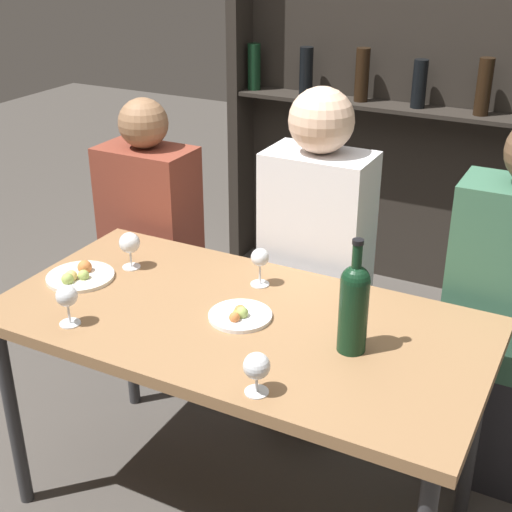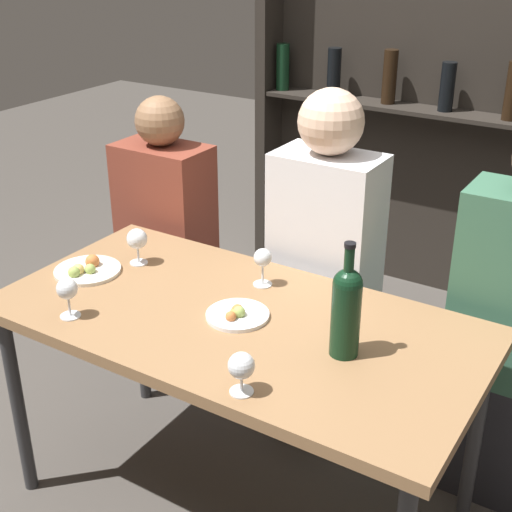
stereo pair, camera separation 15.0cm
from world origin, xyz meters
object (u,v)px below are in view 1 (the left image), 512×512
object	(u,v)px
wine_glass_1	(130,244)
food_plate_1	(80,276)
seated_person_left	(152,254)
seated_person_center	(315,276)
food_plate_0	(240,315)
seated_person_right	(510,326)
wine_glass_0	(257,367)
wine_glass_2	(67,298)
wine_bottle	(354,304)
wine_glass_3	(260,259)

from	to	relation	value
wine_glass_1	food_plate_1	world-z (taller)	wine_glass_1
seated_person_left	seated_person_center	size ratio (longest dim) A/B	0.91
seated_person_center	food_plate_0	bearing A→B (deg)	-90.84
seated_person_right	wine_glass_1	bearing A→B (deg)	-160.23
wine_glass_0	seated_person_right	xyz separation A→B (m)	(0.47, 0.83, -0.20)
wine_glass_1	food_plate_0	size ratio (longest dim) A/B	0.67
wine_glass_2	seated_person_left	size ratio (longest dim) A/B	0.10
seated_person_right	wine_glass_0	bearing A→B (deg)	-119.60
food_plate_1	wine_glass_2	bearing A→B (deg)	-55.33
seated_person_left	food_plate_1	bearing A→B (deg)	-77.41
wine_bottle	seated_person_left	xyz separation A→B (m)	(-1.04, 0.55, -0.31)
seated_person_right	wine_glass_2	bearing A→B (deg)	-144.10
wine_glass_1	wine_glass_3	xyz separation A→B (m)	(0.43, 0.09, 0.00)
wine_glass_1	seated_person_left	world-z (taller)	seated_person_left
food_plate_0	wine_glass_3	bearing A→B (deg)	101.81
food_plate_1	seated_person_center	size ratio (longest dim) A/B	0.17
food_plate_1	seated_person_left	world-z (taller)	seated_person_left
wine_bottle	seated_person_left	size ratio (longest dim) A/B	0.27
wine_bottle	seated_person_center	xyz separation A→B (m)	(-0.33, 0.55, -0.24)
seated_person_center	seated_person_right	distance (m)	0.67
seated_person_center	seated_person_right	bearing A→B (deg)	0.00
wine_glass_0	seated_person_left	size ratio (longest dim) A/B	0.09
food_plate_0	seated_person_center	bearing A→B (deg)	89.16
wine_glass_1	wine_glass_3	distance (m)	0.44
food_plate_1	seated_person_center	distance (m)	0.82
wine_glass_0	wine_glass_1	size ratio (longest dim) A/B	0.89
seated_person_center	wine_glass_0	bearing A→B (deg)	-76.58
wine_glass_1	seated_person_center	world-z (taller)	seated_person_center
food_plate_1	seated_person_center	xyz separation A→B (m)	(0.58, 0.56, -0.12)
wine_glass_1	wine_glass_2	xyz separation A→B (m)	(0.06, -0.38, -0.00)
food_plate_0	seated_person_right	xyz separation A→B (m)	(0.68, 0.54, -0.14)
food_plate_0	seated_person_left	xyz separation A→B (m)	(-0.70, 0.54, -0.18)
seated_person_left	seated_person_center	world-z (taller)	seated_person_center
wine_bottle	food_plate_1	distance (m)	0.92
food_plate_0	wine_glass_2	bearing A→B (deg)	-148.72
wine_glass_0	wine_glass_2	xyz separation A→B (m)	(-0.62, 0.04, 0.01)
wine_glass_3	seated_person_left	xyz separation A→B (m)	(-0.65, 0.33, -0.26)
wine_glass_3	seated_person_left	world-z (taller)	seated_person_left
wine_bottle	seated_person_center	size ratio (longest dim) A/B	0.25
wine_glass_2	seated_person_center	size ratio (longest dim) A/B	0.09
wine_glass_1	seated_person_center	size ratio (longest dim) A/B	0.10
wine_glass_2	wine_glass_3	size ratio (longest dim) A/B	0.98
seated_person_left	seated_person_right	bearing A→B (deg)	0.00
wine_glass_3	seated_person_right	world-z (taller)	seated_person_right
wine_bottle	wine_glass_3	world-z (taller)	wine_bottle
food_plate_1	food_plate_0	bearing A→B (deg)	1.87
wine_glass_3	seated_person_right	distance (m)	0.82
seated_person_left	seated_person_right	world-z (taller)	seated_person_right
seated_person_center	wine_bottle	bearing A→B (deg)	-58.58
wine_bottle	wine_glass_0	xyz separation A→B (m)	(-0.14, -0.29, -0.06)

